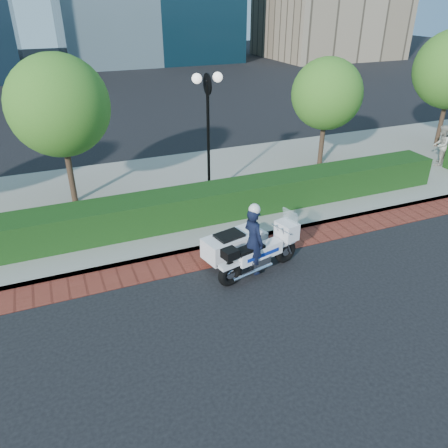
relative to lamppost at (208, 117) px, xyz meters
name	(u,v)px	position (x,y,z in m)	size (l,w,h in m)	color
ground	(245,284)	(-1.00, -5.20, -2.96)	(120.00, 120.00, 0.00)	black
brick_strip	(222,255)	(-1.00, -3.70, -2.95)	(60.00, 1.00, 0.01)	maroon
sidewalk	(176,193)	(-1.00, 0.80, -2.88)	(60.00, 8.00, 0.15)	gray
hedge_main	(197,205)	(-1.00, -1.60, -2.31)	(18.00, 1.20, 1.00)	black
lamppost	(208,117)	(0.00, 0.00, 0.00)	(1.02, 0.70, 4.21)	black
tree_b	(59,106)	(-4.50, 1.30, 0.48)	(3.20, 3.20, 4.89)	#332319
tree_c	(327,94)	(5.50, 1.30, 0.09)	(2.80, 2.80, 4.30)	#332319
police_motorcycle	(247,245)	(-0.65, -4.57, -2.25)	(2.54, 1.83, 2.07)	black
pedestrian	(441,145)	(10.05, -0.64, -1.98)	(0.81, 0.63, 1.67)	#B6B1A1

